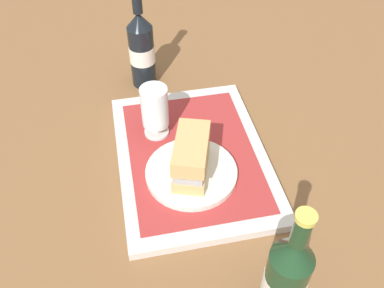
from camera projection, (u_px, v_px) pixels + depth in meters
The scene contains 8 objects.
ground_plane at pixel (192, 160), 0.92m from camera, with size 3.00×3.00×0.00m, color brown.
tray at pixel (192, 157), 0.92m from camera, with size 0.44×0.32×0.02m, color silver.
placemat at pixel (192, 153), 0.91m from camera, with size 0.38×0.27×0.00m, color #9E2D2D.
plate at pixel (191, 173), 0.86m from camera, with size 0.19×0.19×0.01m, color silver.
sandwich at pixel (191, 155), 0.83m from camera, with size 0.14×0.10×0.08m.
beer_glass at pixel (155, 110), 0.91m from camera, with size 0.06×0.06×0.12m.
beer_bottle at pixel (142, 49), 1.05m from camera, with size 0.07×0.07×0.27m.
second_bottle at pixel (285, 279), 0.62m from camera, with size 0.07×0.07×0.27m.
Camera 1 is at (-0.61, 0.13, 0.68)m, focal length 38.98 mm.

